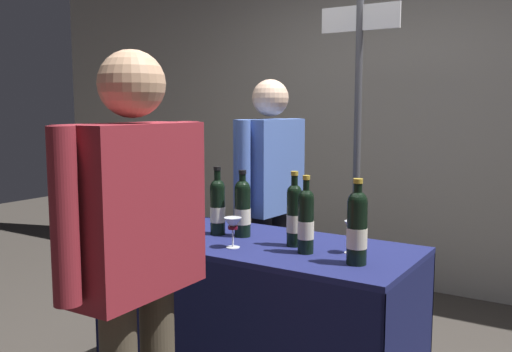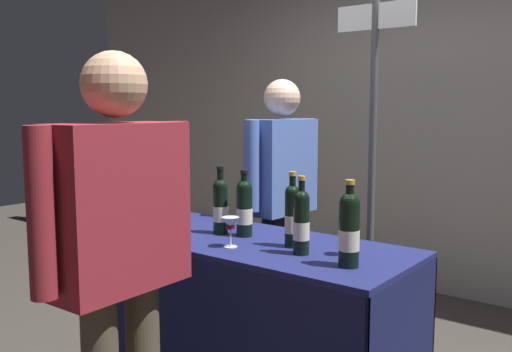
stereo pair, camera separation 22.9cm
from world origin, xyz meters
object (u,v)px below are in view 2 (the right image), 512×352
Objects in this scene: taster_foreground_right at (119,241)px; booth_signpost at (373,135)px; tasting_table at (256,294)px; flower_vase at (180,208)px; wine_glass_near_taster at (146,209)px; vendor_presenter at (281,187)px; wine_glass_mid at (349,232)px; wine_glass_near_vendor at (230,225)px; display_bottle_0 at (292,215)px; featured_wine_bottle at (301,221)px.

taster_foreground_right is 0.78× the size of booth_signpost.
flower_vase reaches higher than tasting_table.
vendor_presenter reaches higher than wine_glass_near_taster.
vendor_presenter is at bearing 141.38° from wine_glass_mid.
booth_signpost is at bearing 87.66° from wine_glass_near_vendor.
taster_foreground_right is at bearing -98.93° from display_bottle_0.
featured_wine_bottle is 0.81× the size of flower_vase.
booth_signpost is at bearing 98.30° from display_bottle_0.
vendor_presenter is at bearing 116.06° from tasting_table.
wine_glass_near_vendor is at bearing -92.34° from booth_signpost.
wine_glass_mid is (0.48, 0.19, -0.00)m from wine_glass_near_vendor.
vendor_presenter is at bearing 110.37° from wine_glass_near_vendor.
wine_glass_near_taster is 0.09× the size of vendor_presenter.
flower_vase is (-0.59, -0.10, -0.02)m from display_bottle_0.
tasting_table is 0.94× the size of vendor_presenter.
wine_glass_mid is (0.46, 0.04, 0.35)m from tasting_table.
booth_signpost is at bearing 88.30° from tasting_table.
tasting_table is 10.58× the size of wine_glass_mid.
booth_signpost is at bearing 102.40° from featured_wine_bottle.
display_bottle_0 is at bearing 141.27° from featured_wine_bottle.
display_bottle_0 is 0.83m from vendor_presenter.
booth_signpost is (-0.16, 1.09, 0.30)m from display_bottle_0.
taster_foreground_right is at bearing -114.76° from wine_glass_mid.
taster_foreground_right is 1.95m from booth_signpost.
display_bottle_0 is 0.22× the size of vendor_presenter.
wine_glass_near_taster is at bearing -159.61° from flower_vase.
taster_foreground_right is at bearing -83.15° from wine_glass_near_vendor.
flower_vase is 1.31m from booth_signpost.
wine_glass_mid is 0.95× the size of wine_glass_near_taster.
featured_wine_bottle is 0.95m from vendor_presenter.
wine_glass_near_vendor is at bearing -163.77° from featured_wine_bottle.
taster_foreground_right is at bearing -85.76° from tasting_table.
wine_glass_near_taster is at bearing -167.62° from display_bottle_0.
vendor_presenter is (-0.32, 0.66, 0.40)m from tasting_table.
tasting_table is at bearing 166.79° from featured_wine_bottle.
booth_signpost is at bearing 111.69° from wine_glass_mid.
wine_glass_near_taster is at bearing -115.51° from booth_signpost.
tasting_table is 0.39m from wine_glass_near_vendor.
tasting_table is 0.93× the size of taster_foreground_right.
taster_foreground_right reaches higher than wine_glass_near_vendor.
display_bottle_0 is at bearing 12.38° from wine_glass_near_taster.
vendor_presenter is at bearing 73.20° from wine_glass_near_taster.
wine_glass_near_taster is (-1.03, -0.19, 0.01)m from wine_glass_mid.
wine_glass_near_vendor is at bearing -96.80° from tasting_table.
display_bottle_0 is at bearing -174.54° from wine_glass_mid.
featured_wine_bottle is at bearing -13.21° from tasting_table.
flower_vase is at bearing -166.87° from tasting_table.
tasting_table is 0.44m from display_bottle_0.
wine_glass_mid is at bearing 10.62° from wine_glass_near_taster.
display_bottle_0 is 0.60m from flower_vase.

